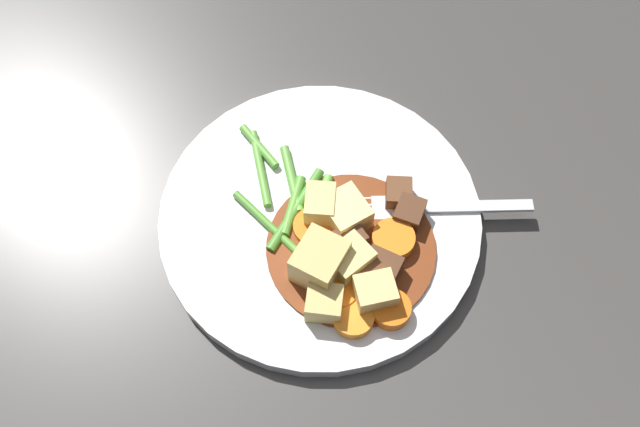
{
  "coord_description": "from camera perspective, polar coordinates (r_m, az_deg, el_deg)",
  "views": [
    {
      "loc": [
        0.17,
        -0.21,
        0.52
      ],
      "look_at": [
        0.0,
        0.0,
        0.01
      ],
      "focal_mm": 39.51,
      "sensor_mm": 36.0,
      "label": 1
    }
  ],
  "objects": [
    {
      "name": "carrot_slice_4",
      "position": [
        0.54,
        1.52,
        -6.29
      ],
      "size": [
        0.03,
        0.03,
        0.01
      ],
      "primitive_type": "cylinder",
      "rotation": [
        0.0,
        0.0,
        4.62
      ],
      "color": "orange",
      "rests_on": "dinner_plate"
    },
    {
      "name": "fork",
      "position": [
        0.58,
        8.05,
        0.47
      ],
      "size": [
        0.14,
        0.13,
        0.0
      ],
      "color": "silver",
      "rests_on": "dinner_plate"
    },
    {
      "name": "potato_chunk_0",
      "position": [
        0.53,
        4.45,
        -6.46
      ],
      "size": [
        0.04,
        0.04,
        0.03
      ],
      "primitive_type": "cube",
      "rotation": [
        0.0,
        0.0,
        5.63
      ],
      "color": "#E5CC7A",
      "rests_on": "dinner_plate"
    },
    {
      "name": "carrot_slice_0",
      "position": [
        0.54,
        5.76,
        -7.74
      ],
      "size": [
        0.04,
        0.04,
        0.01
      ],
      "primitive_type": "cylinder",
      "rotation": [
        0.0,
        0.0,
        3.87
      ],
      "color": "orange",
      "rests_on": "dinner_plate"
    },
    {
      "name": "meat_chunk_3",
      "position": [
        0.57,
        7.24,
        0.02
      ],
      "size": [
        0.03,
        0.03,
        0.02
      ],
      "primitive_type": "cube",
      "rotation": [
        0.0,
        0.0,
        3.45
      ],
      "color": "#56331E",
      "rests_on": "dinner_plate"
    },
    {
      "name": "dinner_plate",
      "position": [
        0.58,
        0.0,
        -0.34
      ],
      "size": [
        0.27,
        0.27,
        0.01
      ],
      "primitive_type": "cylinder",
      "color": "white",
      "rests_on": "ground_plane"
    },
    {
      "name": "carrot_slice_3",
      "position": [
        0.54,
        2.72,
        -8.37
      ],
      "size": [
        0.04,
        0.04,
        0.01
      ],
      "primitive_type": "cylinder",
      "rotation": [
        0.0,
        0.0,
        0.51
      ],
      "color": "orange",
      "rests_on": "dinner_plate"
    },
    {
      "name": "ground_plane",
      "position": [
        0.59,
        0.0,
        -0.67
      ],
      "size": [
        3.0,
        3.0,
        0.0
      ],
      "primitive_type": "plane",
      "color": "#423F3D"
    },
    {
      "name": "green_bean_7",
      "position": [
        0.61,
        -4.95,
        5.43
      ],
      "size": [
        0.05,
        0.02,
        0.01
      ],
      "primitive_type": "cylinder",
      "rotation": [
        0.0,
        1.57,
        6.05
      ],
      "color": "#66AD42",
      "rests_on": "dinner_plate"
    },
    {
      "name": "green_bean_1",
      "position": [
        0.58,
        -1.01,
        0.3
      ],
      "size": [
        0.03,
        0.05,
        0.01
      ],
      "primitive_type": "cylinder",
      "rotation": [
        0.0,
        1.57,
        5.22
      ],
      "color": "#599E38",
      "rests_on": "dinner_plate"
    },
    {
      "name": "potato_chunk_5",
      "position": [
        0.54,
        -0.02,
        -3.96
      ],
      "size": [
        0.04,
        0.04,
        0.04
      ],
      "primitive_type": "cube",
      "rotation": [
        0.0,
        0.0,
        3.33
      ],
      "color": "#DBBC6B",
      "rests_on": "dinner_plate"
    },
    {
      "name": "green_bean_5",
      "position": [
        0.57,
        -0.36,
        -0.33
      ],
      "size": [
        0.04,
        0.08,
        0.01
      ],
      "primitive_type": "cylinder",
      "rotation": [
        0.0,
        1.57,
        5.1
      ],
      "color": "#66AD42",
      "rests_on": "dinner_plate"
    },
    {
      "name": "potato_chunk_3",
      "position": [
        0.57,
        0.31,
        0.87
      ],
      "size": [
        0.04,
        0.04,
        0.03
      ],
      "primitive_type": "cube",
      "rotation": [
        0.0,
        0.0,
        0.61
      ],
      "color": "#E5CC7A",
      "rests_on": "dinner_plate"
    },
    {
      "name": "carrot_slice_1",
      "position": [
        0.56,
        5.94,
        -2.19
      ],
      "size": [
        0.05,
        0.05,
        0.01
      ],
      "primitive_type": "cylinder",
      "rotation": [
        0.0,
        0.0,
        5.24
      ],
      "color": "orange",
      "rests_on": "dinner_plate"
    },
    {
      "name": "meat_chunk_2",
      "position": [
        0.56,
        2.37,
        -2.23
      ],
      "size": [
        0.03,
        0.03,
        0.02
      ],
      "primitive_type": "cube",
      "rotation": [
        0.0,
        0.0,
        4.4
      ],
      "color": "#56331E",
      "rests_on": "dinner_plate"
    },
    {
      "name": "green_bean_3",
      "position": [
        0.59,
        -2.31,
        2.79
      ],
      "size": [
        0.06,
        0.05,
        0.01
      ],
      "primitive_type": "cylinder",
      "rotation": [
        0.0,
        1.57,
        5.62
      ],
      "color": "#66AD42",
      "rests_on": "dinner_plate"
    },
    {
      "name": "meat_chunk_1",
      "position": [
        0.55,
        4.89,
        -4.68
      ],
      "size": [
        0.03,
        0.03,
        0.02
      ],
      "primitive_type": "cube",
      "rotation": [
        0.0,
        0.0,
        4.94
      ],
      "color": "#56331E",
      "rests_on": "dinner_plate"
    },
    {
      "name": "potato_chunk_4",
      "position": [
        0.56,
        2.09,
        0.03
      ],
      "size": [
        0.04,
        0.04,
        0.03
      ],
      "primitive_type": "cube",
      "rotation": [
        0.0,
        0.0,
        2.8
      ],
      "color": "#EAD68C",
      "rests_on": "dinner_plate"
    },
    {
      "name": "meat_chunk_0",
      "position": [
        0.58,
        6.38,
        1.59
      ],
      "size": [
        0.03,
        0.03,
        0.02
      ],
      "primitive_type": "cube",
      "rotation": [
        0.0,
        0.0,
        3.78
      ],
      "color": "brown",
      "rests_on": "dinner_plate"
    },
    {
      "name": "carrot_slice_2",
      "position": [
        0.57,
        -0.51,
        -1.13
      ],
      "size": [
        0.04,
        0.04,
        0.01
      ],
      "primitive_type": "cylinder",
      "rotation": [
        0.0,
        0.0,
        1.37
      ],
      "color": "orange",
      "rests_on": "dinner_plate"
    },
    {
      "name": "green_bean_0",
      "position": [
        0.58,
        -2.21,
        0.62
      ],
      "size": [
        0.03,
        0.05,
        0.01
      ],
      "primitive_type": "cylinder",
      "rotation": [
        0.0,
        1.57,
        5.16
      ],
      "color": "#599E38",
      "rests_on": "dinner_plate"
    },
    {
      "name": "green_bean_4",
      "position": [
        0.57,
        -4.07,
        -1.03
      ],
      "size": [
        0.09,
        0.02,
        0.01
      ],
      "primitive_type": "cylinder",
      "rotation": [
        0.0,
        1.57,
        6.17
      ],
      "color": "#599E38",
      "rests_on": "dinner_plate"
    },
    {
      "name": "stew_sauce",
      "position": [
        0.56,
        2.53,
        -2.8
      ],
      "size": [
        0.14,
        0.14,
        0.0
      ],
      "primitive_type": "cylinder",
      "color": "brown",
      "rests_on": "dinner_plate"
    },
    {
      "name": "green_bean_6",
      "position": [
        0.6,
        -4.88,
        3.66
      ],
      "size": [
        0.06,
        0.05,
        0.01
      ],
      "primitive_type": "cylinder",
      "rotation": [
        0.0,
        1.57,
        5.61
      ],
      "color": "#66AD42",
      "rests_on": "dinner_plate"
    },
    {
      "name": "green_bean_2",
      "position": [
        0.58,
        -1.98,
        0.33
      ],
      "size": [
        0.02,
        0.08,
        0.01
      ],
      "primitive_type": "cylinder",
      "rotation": [
        0.0,
        1.57,
        4.91
      ],
      "color": "#4C8E33",
      "rests_on": "dinner_plate"
    },
    {
      "name": "potato_chunk_1",
      "position": [
        0.53,
        0.35,
        -7.29
      ],
      "size": [
        0.04,
        0.04,
        0.02
      ],
      "primitive_type": "cube",
      "rotation": [
        0.0,
        0.0,
        0.56
      ],
      "color": "#DBBC6B",
      "rests_on": "dinner_plate"
    },
    {
      "name": "potato_chunk_2",
      "position": [
        0.54,
        2.39,
        -3.85
      ],
      "size": [
        0.03,
        0.04,
        0.03
      ],
      "primitive_type": "cube",
      "rotation": [
        0.0,
        0.0,
        6.1
      ],
      "color": "#E5CC7A",
      "rests_on": "dinner_plate"
    }
  ]
}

